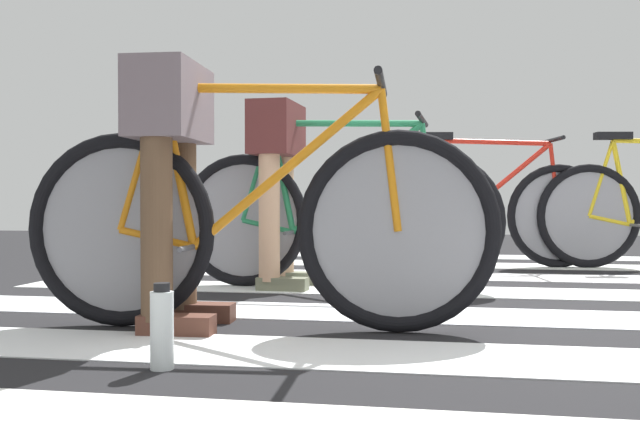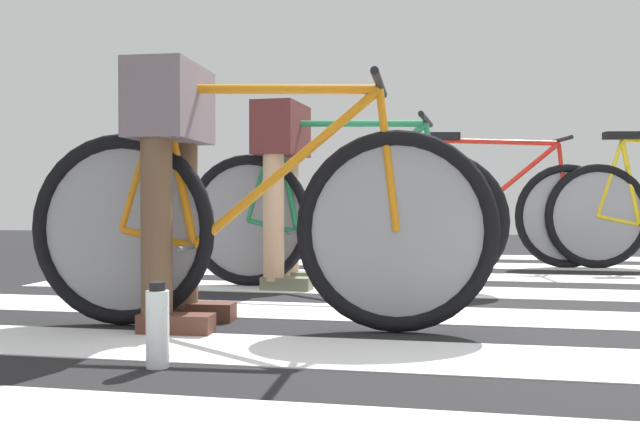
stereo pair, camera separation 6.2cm
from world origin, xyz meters
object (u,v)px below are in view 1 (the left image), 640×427
bicycle_1_of_4 (255,223)px  bicycle_2_of_4 (335,216)px  cyclist_2_of_4 (278,168)px  bicycle_3_of_4 (484,212)px  water_bottle (162,328)px  cyclist_1_of_4 (171,157)px

bicycle_1_of_4 → bicycle_2_of_4: size_ratio=1.00×
cyclist_2_of_4 → bicycle_2_of_4: bearing=0.0°
bicycle_3_of_4 → water_bottle: size_ratio=7.18×
bicycle_3_of_4 → bicycle_2_of_4: bearing=-132.3°
bicycle_1_of_4 → bicycle_3_of_4: same height
bicycle_3_of_4 → bicycle_1_of_4: bearing=-120.7°
bicycle_2_of_4 → bicycle_3_of_4: 1.58m
bicycle_2_of_4 → bicycle_3_of_4: (0.84, 1.34, 0.00)m
cyclist_1_of_4 → bicycle_2_of_4: bearing=68.2°
cyclist_1_of_4 → cyclist_2_of_4: cyclist_2_of_4 is taller
bicycle_3_of_4 → water_bottle: (-1.05, -3.17, -0.27)m
cyclist_1_of_4 → cyclist_2_of_4: 1.24m
cyclist_2_of_4 → water_bottle: size_ratio=4.11×
bicycle_1_of_4 → water_bottle: 0.69m
bicycle_3_of_4 → cyclist_1_of_4: bearing=-126.5°
bicycle_2_of_4 → cyclist_2_of_4: 0.40m
bicycle_1_of_4 → cyclist_2_of_4: cyclist_2_of_4 is taller
bicycle_1_of_4 → cyclist_1_of_4: cyclist_1_of_4 is taller
cyclist_1_of_4 → bicycle_2_of_4: (0.42, 1.22, -0.24)m
cyclist_1_of_4 → bicycle_3_of_4: cyclist_1_of_4 is taller
bicycle_1_of_4 → bicycle_3_of_4: size_ratio=1.01×
cyclist_2_of_4 → water_bottle: bearing=-83.9°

